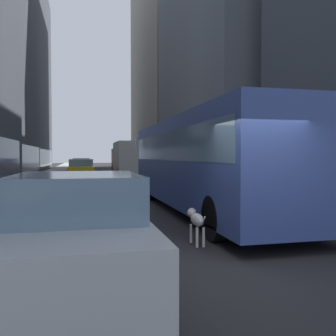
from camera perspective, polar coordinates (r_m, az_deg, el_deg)
name	(u,v)px	position (r m, az deg, el deg)	size (l,w,h in m)	color
ground_plane	(107,173)	(40.85, -9.65, -0.73)	(120.00, 120.00, 0.00)	#232326
sidewalk_left	(54,173)	(40.86, -17.65, -0.69)	(2.40, 110.00, 0.15)	#9E9991
sidewalk_right	(157,171)	(41.62, -1.80, -0.56)	(2.40, 110.00, 0.15)	gray
building_left_far	(15,74)	(56.94, -23.13, 13.53)	(8.29, 21.50, 26.98)	#4C515B
building_right_mid	(242,66)	(35.61, 11.61, 15.51)	(11.71, 19.93, 20.54)	slate
building_right_far	(177,43)	(59.43, 1.46, 19.26)	(11.37, 23.98, 39.20)	gray
transit_bus	(202,158)	(12.13, 5.43, 1.52)	(2.78, 11.53, 3.05)	#33478C
car_yellow_taxi	(81,169)	(28.84, -13.62, -0.21)	(1.92, 4.26, 1.62)	yellow
car_red_coupe	(81,165)	(40.55, -13.59, 0.39)	(1.94, 4.76, 1.62)	red
car_grey_wagon	(129,165)	(43.95, -6.27, 0.54)	(1.90, 4.50, 1.62)	slate
car_silver_sedan	(78,231)	(5.16, -14.12, -9.73)	(1.72, 4.39, 1.62)	#B7BABF
box_truck	(128,158)	(31.41, -6.31, 1.54)	(2.30, 7.50, 3.05)	#A51919
dalmatian_dog	(196,220)	(7.67, 4.49, -8.20)	(0.22, 0.96, 0.72)	white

